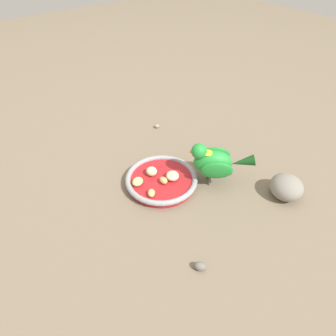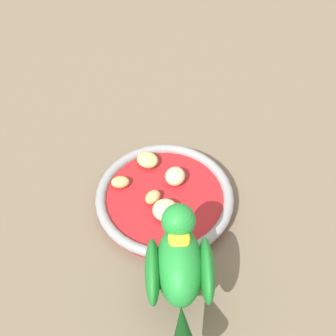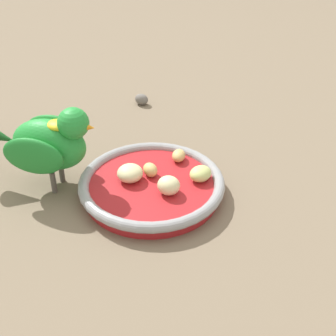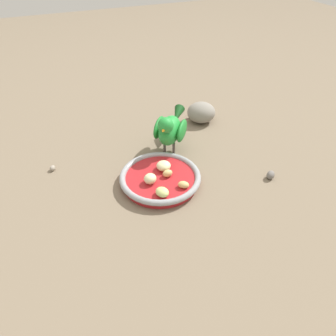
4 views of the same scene
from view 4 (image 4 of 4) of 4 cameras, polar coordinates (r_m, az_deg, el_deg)
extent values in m
plane|color=#756651|center=(0.82, -1.91, -2.76)|extent=(4.00, 4.00, 0.00)
cylinder|color=#AD1E23|center=(0.82, -1.25, -2.27)|extent=(0.19, 0.19, 0.02)
torus|color=#93969B|center=(0.81, -1.26, -1.72)|extent=(0.21, 0.21, 0.02)
ellipsoid|color=beige|center=(0.83, -0.79, 0.40)|extent=(0.05, 0.05, 0.02)
ellipsoid|color=beige|center=(0.79, -3.17, -1.89)|extent=(0.04, 0.04, 0.03)
ellipsoid|color=#C6D17A|center=(0.75, -1.03, -4.26)|extent=(0.04, 0.04, 0.02)
ellipsoid|color=tan|center=(0.81, -0.08, -0.94)|extent=(0.03, 0.02, 0.02)
ellipsoid|color=tan|center=(0.78, 2.74, -2.96)|extent=(0.03, 0.03, 0.02)
cylinder|color=#59544C|center=(0.92, 1.02, 3.51)|extent=(0.01, 0.01, 0.03)
cylinder|color=#59544C|center=(0.93, -0.60, 3.77)|extent=(0.01, 0.01, 0.03)
ellipsoid|color=green|center=(0.90, 0.30, 6.65)|extent=(0.11, 0.12, 0.07)
ellipsoid|color=#1E7F2D|center=(0.90, 2.48, 6.60)|extent=(0.07, 0.08, 0.05)
ellipsoid|color=#1E7F2D|center=(0.91, -1.58, 7.19)|extent=(0.07, 0.08, 0.05)
cone|color=#144719|center=(0.96, 1.63, 9.27)|extent=(0.07, 0.07, 0.05)
sphere|color=green|center=(0.84, -0.43, 7.54)|extent=(0.06, 0.06, 0.04)
cone|color=orange|center=(0.83, -0.82, 6.67)|extent=(0.02, 0.02, 0.02)
ellipsoid|color=yellow|center=(0.87, -0.03, 7.92)|extent=(0.04, 0.04, 0.01)
ellipsoid|color=gray|center=(1.07, 5.88, 9.73)|extent=(0.11, 0.11, 0.07)
ellipsoid|color=gray|center=(0.91, -19.69, -0.02)|extent=(0.02, 0.02, 0.01)
ellipsoid|color=slate|center=(0.87, 17.63, -1.17)|extent=(0.03, 0.03, 0.02)
camera|label=1|loc=(0.78, 60.27, 27.21)|focal=32.69mm
camera|label=2|loc=(1.06, 8.07, 42.72)|focal=54.52mm
camera|label=3|loc=(0.85, -45.25, 19.75)|focal=51.72mm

